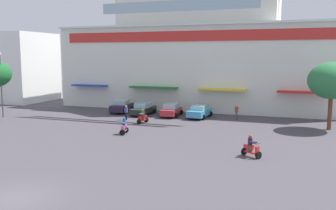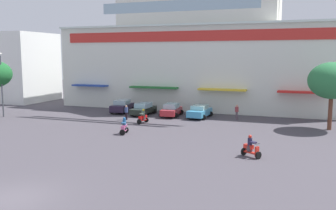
{
  "view_description": "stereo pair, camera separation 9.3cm",
  "coord_description": "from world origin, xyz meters",
  "px_view_note": "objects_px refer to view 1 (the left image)",
  "views": [
    {
      "loc": [
        13.21,
        -13.99,
        7.09
      ],
      "look_at": [
        2.4,
        16.26,
        2.76
      ],
      "focal_mm": 39.51,
      "sensor_mm": 36.0,
      "label": 1
    },
    {
      "loc": [
        13.3,
        -13.96,
        7.09
      ],
      "look_at": [
        2.4,
        16.26,
        2.76
      ],
      "focal_mm": 39.51,
      "sensor_mm": 36.0,
      "label": 2
    }
  ],
  "objects_px": {
    "parked_car_3": "(199,111)",
    "scooter_rider_1": "(124,127)",
    "parked_car_2": "(171,110)",
    "streetlamp_near": "(1,80)",
    "scooter_rider_4": "(143,117)",
    "parked_car_1": "(143,109)",
    "scooter_rider_2": "(251,148)",
    "pedestrian_0": "(237,111)",
    "pedestrian_1": "(126,112)",
    "plaza_tree_1": "(332,81)",
    "parked_car_0": "(122,106)"
  },
  "relations": [
    {
      "from": "parked_car_3",
      "to": "scooter_rider_1",
      "type": "xyz_separation_m",
      "value": [
        -4.18,
        -10.79,
        -0.12
      ]
    },
    {
      "from": "parked_car_2",
      "to": "streetlamp_near",
      "type": "height_order",
      "value": "streetlamp_near"
    },
    {
      "from": "parked_car_2",
      "to": "scooter_rider_4",
      "type": "height_order",
      "value": "scooter_rider_4"
    },
    {
      "from": "parked_car_1",
      "to": "scooter_rider_1",
      "type": "distance_m",
      "value": 10.87
    },
    {
      "from": "scooter_rider_2",
      "to": "pedestrian_0",
      "type": "relative_size",
      "value": 0.94
    },
    {
      "from": "scooter_rider_1",
      "to": "streetlamp_near",
      "type": "height_order",
      "value": "streetlamp_near"
    },
    {
      "from": "parked_car_1",
      "to": "parked_car_3",
      "type": "bearing_deg",
      "value": 2.19
    },
    {
      "from": "parked_car_3",
      "to": "streetlamp_near",
      "type": "height_order",
      "value": "streetlamp_near"
    },
    {
      "from": "parked_car_1",
      "to": "scooter_rider_1",
      "type": "height_order",
      "value": "scooter_rider_1"
    },
    {
      "from": "pedestrian_0",
      "to": "pedestrian_1",
      "type": "bearing_deg",
      "value": -160.16
    },
    {
      "from": "parked_car_1",
      "to": "streetlamp_near",
      "type": "height_order",
      "value": "streetlamp_near"
    },
    {
      "from": "scooter_rider_1",
      "to": "parked_car_2",
      "type": "bearing_deg",
      "value": 85.91
    },
    {
      "from": "pedestrian_0",
      "to": "streetlamp_near",
      "type": "relative_size",
      "value": 0.23
    },
    {
      "from": "plaza_tree_1",
      "to": "parked_car_1",
      "type": "relative_size",
      "value": 1.47
    },
    {
      "from": "pedestrian_0",
      "to": "pedestrian_1",
      "type": "height_order",
      "value": "pedestrian_0"
    },
    {
      "from": "parked_car_2",
      "to": "scooter_rider_4",
      "type": "relative_size",
      "value": 2.87
    },
    {
      "from": "parked_car_0",
      "to": "plaza_tree_1",
      "type": "bearing_deg",
      "value": -6.82
    },
    {
      "from": "plaza_tree_1",
      "to": "parked_car_0",
      "type": "distance_m",
      "value": 24.02
    },
    {
      "from": "parked_car_0",
      "to": "scooter_rider_1",
      "type": "distance_m",
      "value": 12.67
    },
    {
      "from": "pedestrian_1",
      "to": "scooter_rider_4",
      "type": "bearing_deg",
      "value": -25.88
    },
    {
      "from": "parked_car_2",
      "to": "scooter_rider_2",
      "type": "bearing_deg",
      "value": -53.12
    },
    {
      "from": "parked_car_3",
      "to": "scooter_rider_1",
      "type": "bearing_deg",
      "value": -111.18
    },
    {
      "from": "parked_car_3",
      "to": "scooter_rider_2",
      "type": "relative_size",
      "value": 2.75
    },
    {
      "from": "pedestrian_0",
      "to": "streetlamp_near",
      "type": "distance_m",
      "value": 26.99
    },
    {
      "from": "scooter_rider_4",
      "to": "streetlamp_near",
      "type": "distance_m",
      "value": 17.34
    },
    {
      "from": "parked_car_3",
      "to": "scooter_rider_1",
      "type": "relative_size",
      "value": 2.84
    },
    {
      "from": "scooter_rider_2",
      "to": "pedestrian_0",
      "type": "distance_m",
      "value": 15.2
    },
    {
      "from": "pedestrian_1",
      "to": "pedestrian_0",
      "type": "bearing_deg",
      "value": 19.84
    },
    {
      "from": "scooter_rider_4",
      "to": "parked_car_2",
      "type": "bearing_deg",
      "value": 75.77
    },
    {
      "from": "parked_car_2",
      "to": "scooter_rider_2",
      "type": "xyz_separation_m",
      "value": [
        11.03,
        -14.71,
        -0.1
      ]
    },
    {
      "from": "parked_car_0",
      "to": "scooter_rider_4",
      "type": "height_order",
      "value": "parked_car_0"
    },
    {
      "from": "scooter_rider_2",
      "to": "pedestrian_0",
      "type": "bearing_deg",
      "value": 103.06
    },
    {
      "from": "parked_car_3",
      "to": "scooter_rider_4",
      "type": "height_order",
      "value": "scooter_rider_4"
    },
    {
      "from": "pedestrian_0",
      "to": "pedestrian_1",
      "type": "xyz_separation_m",
      "value": [
        -11.49,
        -4.14,
        -0.04
      ]
    },
    {
      "from": "pedestrian_0",
      "to": "scooter_rider_2",
      "type": "bearing_deg",
      "value": -76.94
    },
    {
      "from": "parked_car_0",
      "to": "scooter_rider_1",
      "type": "xyz_separation_m",
      "value": [
        5.87,
        -11.22,
        -0.18
      ]
    },
    {
      "from": "parked_car_3",
      "to": "scooter_rider_4",
      "type": "bearing_deg",
      "value": -132.1
    },
    {
      "from": "scooter_rider_1",
      "to": "scooter_rider_2",
      "type": "bearing_deg",
      "value": -18.22
    },
    {
      "from": "scooter_rider_1",
      "to": "pedestrian_1",
      "type": "bearing_deg",
      "value": 114.7
    },
    {
      "from": "pedestrian_1",
      "to": "streetlamp_near",
      "type": "xyz_separation_m",
      "value": [
        -14.31,
        -3.04,
        3.35
      ]
    },
    {
      "from": "parked_car_2",
      "to": "scooter_rider_2",
      "type": "relative_size",
      "value": 2.83
    },
    {
      "from": "parked_car_1",
      "to": "parked_car_2",
      "type": "relative_size",
      "value": 0.99
    },
    {
      "from": "parked_car_3",
      "to": "pedestrian_1",
      "type": "distance_m",
      "value": 8.33
    },
    {
      "from": "parked_car_0",
      "to": "parked_car_3",
      "type": "height_order",
      "value": "parked_car_0"
    },
    {
      "from": "parked_car_0",
      "to": "scooter_rider_4",
      "type": "relative_size",
      "value": 2.6
    },
    {
      "from": "scooter_rider_2",
      "to": "streetlamp_near",
      "type": "relative_size",
      "value": 0.21
    },
    {
      "from": "pedestrian_1",
      "to": "parked_car_2",
      "type": "bearing_deg",
      "value": 46.19
    },
    {
      "from": "streetlamp_near",
      "to": "parked_car_2",
      "type": "bearing_deg",
      "value": 21.29
    },
    {
      "from": "parked_car_2",
      "to": "pedestrian_1",
      "type": "xyz_separation_m",
      "value": [
        -3.89,
        -4.05,
        0.17
      ]
    },
    {
      "from": "parked_car_2",
      "to": "streetlamp_near",
      "type": "relative_size",
      "value": 0.6
    }
  ]
}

